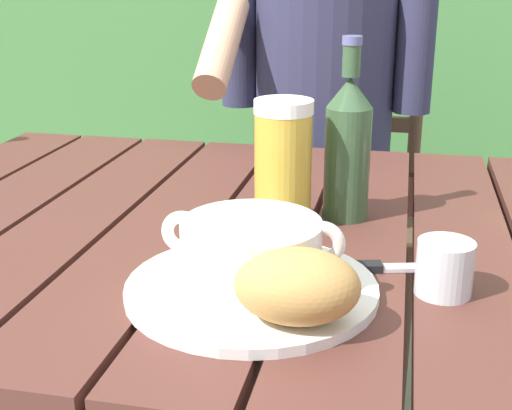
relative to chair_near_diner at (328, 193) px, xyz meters
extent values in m
cube|color=#522C24|center=(-0.41, -0.88, 0.22)|extent=(0.13, 0.89, 0.04)
cube|color=#522C24|center=(-0.28, -0.88, 0.22)|extent=(0.13, 0.89, 0.04)
cube|color=#522C24|center=(-0.14, -0.88, 0.22)|extent=(0.13, 0.89, 0.04)
cube|color=#522C24|center=(0.00, -0.88, 0.22)|extent=(0.13, 0.89, 0.04)
cube|color=#522C24|center=(0.14, -0.88, 0.22)|extent=(0.13, 0.89, 0.04)
cube|color=#522C24|center=(0.27, -0.88, 0.22)|extent=(0.13, 0.89, 0.04)
cube|color=#522C24|center=(0.00, -0.47, 0.16)|extent=(1.19, 0.03, 0.08)
cube|color=#522C24|center=(-0.58, -0.48, -0.15)|extent=(0.06, 0.06, 0.70)
cube|color=#457E41|center=(0.00, 0.92, 0.39)|extent=(2.96, 0.60, 1.78)
cylinder|color=#4C3823|center=(-0.87, 1.07, 0.14)|extent=(0.10, 0.10, 1.29)
cylinder|color=#4D3526|center=(0.22, -0.26, -0.27)|extent=(0.04, 0.04, 0.47)
cylinder|color=#4D3526|center=(-0.22, -0.26, -0.27)|extent=(0.04, 0.04, 0.47)
cylinder|color=#4D3526|center=(0.22, 0.14, -0.27)|extent=(0.04, 0.04, 0.47)
cylinder|color=#4D3526|center=(-0.22, 0.14, -0.27)|extent=(0.04, 0.04, 0.47)
cube|color=#4D3526|center=(0.00, -0.06, -0.02)|extent=(0.47, 0.44, 0.02)
cylinder|color=#4D3526|center=(0.22, 0.14, 0.25)|extent=(0.04, 0.04, 0.56)
cylinder|color=#4D3526|center=(-0.22, 0.14, 0.25)|extent=(0.04, 0.04, 0.56)
cube|color=#4D3526|center=(0.00, 0.14, 0.16)|extent=(0.44, 0.02, 0.04)
cube|color=#4D3526|center=(0.00, 0.14, 0.31)|extent=(0.44, 0.02, 0.04)
cube|color=#4D3526|center=(0.00, 0.14, 0.45)|extent=(0.44, 0.02, 0.04)
cylinder|color=#2E2F4B|center=(0.08, -0.36, -0.28)|extent=(0.11, 0.11, 0.45)
cylinder|color=#2E2F4B|center=(0.08, -0.26, 0.01)|extent=(0.13, 0.40, 0.13)
cylinder|color=#2E2F4B|center=(-0.09, -0.36, -0.28)|extent=(0.11, 0.11, 0.45)
cylinder|color=#2E2F4B|center=(-0.09, -0.26, 0.01)|extent=(0.13, 0.40, 0.13)
cylinder|color=#2E2F4B|center=(0.00, -0.16, 0.27)|extent=(0.32, 0.32, 0.52)
cylinder|color=#2E2F4B|center=(0.20, -0.18, 0.40)|extent=(0.08, 0.08, 0.26)
cylinder|color=#2E2F4B|center=(-0.20, -0.18, 0.40)|extent=(0.08, 0.08, 0.26)
cylinder|color=tan|center=(-0.20, -0.34, 0.43)|extent=(0.07, 0.25, 0.21)
cylinder|color=white|center=(0.03, -1.10, 0.24)|extent=(0.28, 0.28, 0.01)
cylinder|color=white|center=(0.03, -1.10, 0.29)|extent=(0.16, 0.16, 0.07)
cylinder|color=#B75823|center=(0.03, -1.10, 0.30)|extent=(0.14, 0.14, 0.01)
torus|color=white|center=(-0.05, -1.10, 0.31)|extent=(0.05, 0.01, 0.05)
torus|color=white|center=(0.11, -1.10, 0.31)|extent=(0.05, 0.01, 0.05)
ellipsoid|color=tan|center=(0.09, -1.17, 0.29)|extent=(0.13, 0.10, 0.08)
cylinder|color=gold|center=(0.03, -0.88, 0.32)|extent=(0.08, 0.08, 0.16)
cylinder|color=white|center=(0.03, -0.88, 0.41)|extent=(0.08, 0.08, 0.02)
cylinder|color=#335131|center=(0.11, -0.83, 0.32)|extent=(0.07, 0.07, 0.16)
cone|color=#335131|center=(0.11, -0.83, 0.42)|extent=(0.07, 0.07, 0.04)
cylinder|color=#335131|center=(0.11, -0.83, 0.46)|extent=(0.02, 0.02, 0.04)
cylinder|color=slate|center=(0.11, -0.83, 0.49)|extent=(0.03, 0.03, 0.01)
cylinder|color=silver|center=(0.24, -1.06, 0.27)|extent=(0.06, 0.06, 0.06)
cube|color=silver|center=(0.20, -1.00, 0.24)|extent=(0.13, 0.05, 0.00)
cube|color=black|center=(0.14, -1.02, 0.24)|extent=(0.07, 0.04, 0.01)
camera|label=1|loc=(0.19, -1.80, 0.59)|focal=49.46mm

